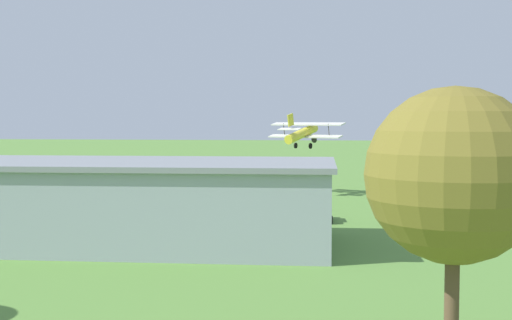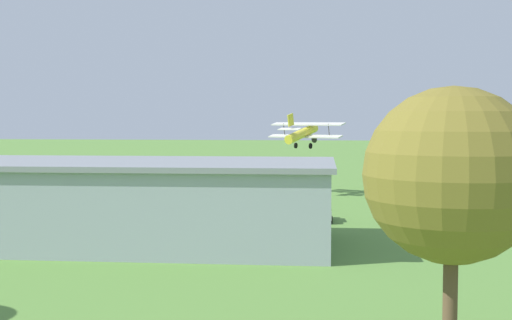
{
  "view_description": "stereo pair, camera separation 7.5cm",
  "coord_description": "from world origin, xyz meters",
  "px_view_note": "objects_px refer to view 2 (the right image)",
  "views": [
    {
      "loc": [
        -10.49,
        78.97,
        8.49
      ],
      "look_at": [
        -2.46,
        11.4,
        4.44
      ],
      "focal_mm": 48.02,
      "sensor_mm": 36.0,
      "label": 1
    },
    {
      "loc": [
        -10.56,
        78.96,
        8.49
      ],
      "look_at": [
        -2.46,
        11.4,
        4.44
      ],
      "focal_mm": 48.02,
      "sensor_mm": 36.0,
      "label": 2
    }
  ],
  "objects_px": {
    "person_beside_truck": "(95,199)",
    "tree_by_windsock": "(452,176)",
    "person_crossing_taxiway": "(315,201)",
    "car_silver": "(320,211)",
    "person_by_parked_cars": "(238,199)",
    "car_red": "(51,205)",
    "person_walking_on_apron": "(306,203)",
    "hangar": "(127,202)",
    "biplane": "(303,133)"
  },
  "relations": [
    {
      "from": "hangar",
      "to": "car_silver",
      "type": "relative_size",
      "value": 6.86
    },
    {
      "from": "person_crossing_taxiway",
      "to": "tree_by_windsock",
      "type": "distance_m",
      "value": 42.65
    },
    {
      "from": "person_crossing_taxiway",
      "to": "car_silver",
      "type": "bearing_deg",
      "value": 95.64
    },
    {
      "from": "hangar",
      "to": "person_walking_on_apron",
      "type": "bearing_deg",
      "value": -123.46
    },
    {
      "from": "person_beside_truck",
      "to": "tree_by_windsock",
      "type": "relative_size",
      "value": 0.17
    },
    {
      "from": "person_walking_on_apron",
      "to": "hangar",
      "type": "bearing_deg",
      "value": 56.54
    },
    {
      "from": "car_red",
      "to": "tree_by_windsock",
      "type": "xyz_separation_m",
      "value": [
        -29.09,
        36.83,
        5.91
      ]
    },
    {
      "from": "person_beside_truck",
      "to": "tree_by_windsock",
      "type": "bearing_deg",
      "value": 122.7
    },
    {
      "from": "car_silver",
      "to": "car_red",
      "type": "xyz_separation_m",
      "value": [
        24.13,
        -1.46,
        0.0
      ]
    },
    {
      "from": "hangar",
      "to": "car_silver",
      "type": "bearing_deg",
      "value": -136.51
    },
    {
      "from": "biplane",
      "to": "person_by_parked_cars",
      "type": "xyz_separation_m",
      "value": [
        5.57,
        12.53,
        -6.15
      ]
    },
    {
      "from": "car_silver",
      "to": "person_walking_on_apron",
      "type": "height_order",
      "value": "person_walking_on_apron"
    },
    {
      "from": "hangar",
      "to": "person_by_parked_cars",
      "type": "distance_m",
      "value": 20.22
    },
    {
      "from": "car_silver",
      "to": "person_by_parked_cars",
      "type": "relative_size",
      "value": 2.48
    },
    {
      "from": "car_red",
      "to": "person_beside_truck",
      "type": "distance_m",
      "value": 5.45
    },
    {
      "from": "car_silver",
      "to": "tree_by_windsock",
      "type": "relative_size",
      "value": 0.43
    },
    {
      "from": "person_by_parked_cars",
      "to": "tree_by_windsock",
      "type": "relative_size",
      "value": 0.17
    },
    {
      "from": "biplane",
      "to": "car_red",
      "type": "relative_size",
      "value": 1.83
    },
    {
      "from": "car_red",
      "to": "person_beside_truck",
      "type": "height_order",
      "value": "person_beside_truck"
    },
    {
      "from": "car_red",
      "to": "tree_by_windsock",
      "type": "height_order",
      "value": "tree_by_windsock"
    },
    {
      "from": "biplane",
      "to": "person_crossing_taxiway",
      "type": "xyz_separation_m",
      "value": [
        -1.81,
        13.5,
        -6.1
      ]
    },
    {
      "from": "person_crossing_taxiway",
      "to": "hangar",
      "type": "bearing_deg",
      "value": 56.92
    },
    {
      "from": "tree_by_windsock",
      "to": "person_crossing_taxiway",
      "type": "bearing_deg",
      "value": -82.37
    },
    {
      "from": "hangar",
      "to": "tree_by_windsock",
      "type": "bearing_deg",
      "value": 127.27
    },
    {
      "from": "car_silver",
      "to": "person_by_parked_cars",
      "type": "height_order",
      "value": "person_by_parked_cars"
    },
    {
      "from": "person_walking_on_apron",
      "to": "car_red",
      "type": "bearing_deg",
      "value": 8.93
    },
    {
      "from": "car_silver",
      "to": "tree_by_windsock",
      "type": "distance_m",
      "value": 36.21
    },
    {
      "from": "hangar",
      "to": "biplane",
      "type": "height_order",
      "value": "biplane"
    },
    {
      "from": "car_red",
      "to": "person_crossing_taxiway",
      "type": "height_order",
      "value": "person_crossing_taxiway"
    },
    {
      "from": "car_red",
      "to": "biplane",
      "type": "bearing_deg",
      "value": -139.47
    },
    {
      "from": "tree_by_windsock",
      "to": "person_walking_on_apron",
      "type": "bearing_deg",
      "value": -80.99
    },
    {
      "from": "car_silver",
      "to": "person_beside_truck",
      "type": "height_order",
      "value": "person_beside_truck"
    },
    {
      "from": "biplane",
      "to": "person_walking_on_apron",
      "type": "xyz_separation_m",
      "value": [
        -1.01,
        14.97,
        -6.09
      ]
    },
    {
      "from": "person_beside_truck",
      "to": "car_red",
      "type": "bearing_deg",
      "value": 65.31
    },
    {
      "from": "car_red",
      "to": "person_crossing_taxiway",
      "type": "bearing_deg",
      "value": -167.89
    },
    {
      "from": "biplane",
      "to": "person_walking_on_apron",
      "type": "height_order",
      "value": "biplane"
    },
    {
      "from": "biplane",
      "to": "person_beside_truck",
      "type": "bearing_deg",
      "value": 35.0
    },
    {
      "from": "biplane",
      "to": "person_walking_on_apron",
      "type": "relative_size",
      "value": 5.04
    },
    {
      "from": "hangar",
      "to": "tree_by_windsock",
      "type": "relative_size",
      "value": 2.97
    },
    {
      "from": "car_red",
      "to": "person_crossing_taxiway",
      "type": "distance_m",
      "value": 24.02
    },
    {
      "from": "biplane",
      "to": "person_by_parked_cars",
      "type": "relative_size",
      "value": 5.35
    },
    {
      "from": "hangar",
      "to": "person_crossing_taxiway",
      "type": "height_order",
      "value": "hangar"
    },
    {
      "from": "car_red",
      "to": "tree_by_windsock",
      "type": "relative_size",
      "value": 0.51
    },
    {
      "from": "car_silver",
      "to": "person_beside_truck",
      "type": "relative_size",
      "value": 2.49
    },
    {
      "from": "car_silver",
      "to": "person_by_parked_cars",
      "type": "distance_m",
      "value": 10.96
    },
    {
      "from": "hangar",
      "to": "biplane",
      "type": "xyz_separation_m",
      "value": [
        -10.3,
        -32.09,
        4.13
      ]
    },
    {
      "from": "car_silver",
      "to": "person_crossing_taxiway",
      "type": "xyz_separation_m",
      "value": [
        0.64,
        -6.5,
        0.06
      ]
    },
    {
      "from": "hangar",
      "to": "person_crossing_taxiway",
      "type": "relative_size",
      "value": 16.07
    },
    {
      "from": "biplane",
      "to": "car_red",
      "type": "distance_m",
      "value": 29.18
    },
    {
      "from": "car_red",
      "to": "person_walking_on_apron",
      "type": "bearing_deg",
      "value": -171.07
    }
  ]
}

